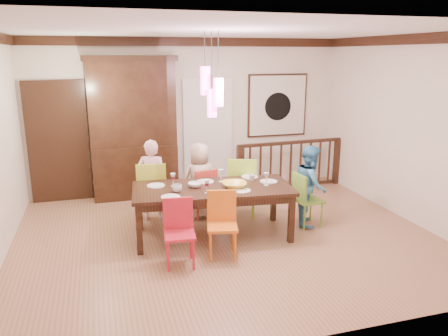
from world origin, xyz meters
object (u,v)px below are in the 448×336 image
object	(u,v)px
china_hutch	(133,128)
chair_far_left	(152,187)
person_end_right	(310,185)
person_far_mid	(200,181)
chair_end_right	(309,196)
balustrade	(291,164)
dining_table	(213,192)
person_far_left	(152,180)

from	to	relation	value
china_hutch	chair_far_left	bearing A→B (deg)	-84.71
person_end_right	person_far_mid	bearing A→B (deg)	87.16
china_hutch	person_end_right	world-z (taller)	china_hutch
chair_end_right	person_far_mid	bearing A→B (deg)	56.23
china_hutch	balustrade	size ratio (longest dim) A/B	1.14
china_hutch	person_end_right	size ratio (longest dim) A/B	2.06
dining_table	chair_far_left	bearing A→B (deg)	139.09
chair_far_left	person_end_right	bearing A→B (deg)	167.86
dining_table	person_far_mid	xyz separation A→B (m)	(0.00, 0.81, -0.05)
chair_far_left	person_far_left	distance (m)	0.12
chair_end_right	china_hutch	xyz separation A→B (m)	(-2.43, 2.22, 0.81)
chair_far_left	person_far_mid	world-z (taller)	person_far_mid
dining_table	balustrade	distance (m)	2.79
chair_far_left	balustrade	xyz separation A→B (m)	(2.86, 1.02, -0.07)
china_hutch	person_end_right	distance (m)	3.36
china_hutch	person_far_left	distance (m)	1.45
person_far_left	dining_table	bearing A→B (deg)	148.93
chair_far_left	chair_end_right	world-z (taller)	chair_far_left
chair_far_left	person_end_right	world-z (taller)	person_end_right
dining_table	china_hutch	xyz separation A→B (m)	(-0.90, 2.19, 0.62)
balustrade	dining_table	bearing A→B (deg)	-141.79
dining_table	person_end_right	distance (m)	1.58
person_far_left	chair_far_left	bearing A→B (deg)	91.96
chair_end_right	balustrade	size ratio (longest dim) A/B	0.37
person_far_mid	person_far_left	bearing A→B (deg)	-12.85
chair_far_left	person_end_right	distance (m)	2.49
person_far_left	person_end_right	bearing A→B (deg)	178.73
chair_far_left	china_hutch	world-z (taller)	china_hutch
balustrade	person_end_right	world-z (taller)	person_end_right
dining_table	balustrade	size ratio (longest dim) A/B	1.04
chair_end_right	chair_far_left	bearing A→B (deg)	64.61
dining_table	person_end_right	bearing A→B (deg)	7.24
balustrade	person_far_mid	bearing A→B (deg)	-156.86
chair_end_right	balustrade	xyz separation A→B (m)	(0.56, 1.87, 0.02)
chair_end_right	person_far_mid	xyz separation A→B (m)	(-1.53, 0.83, 0.14)
chair_far_left	china_hutch	xyz separation A→B (m)	(-0.13, 1.37, 0.72)
china_hutch	person_far_left	bearing A→B (deg)	-83.44
balustrade	person_far_mid	distance (m)	2.33
person_far_mid	person_end_right	bearing A→B (deg)	147.83
china_hutch	balustrade	distance (m)	3.11
person_far_mid	person_end_right	size ratio (longest dim) A/B	0.99
chair_far_left	person_far_mid	xyz separation A→B (m)	(0.78, -0.02, 0.05)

